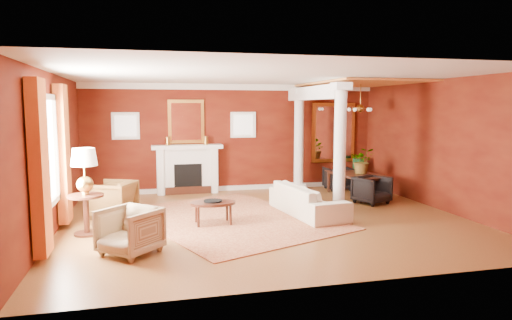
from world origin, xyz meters
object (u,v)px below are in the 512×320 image
object	(u,v)px
armchair_stripe	(130,229)
coffee_table	(213,204)
armchair_leopard	(113,197)
sofa	(308,195)
side_table	(85,176)
dining_table	(358,178)

from	to	relation	value
armchair_stripe	coffee_table	distance (m)	2.12
coffee_table	armchair_leopard	bearing A→B (deg)	149.79
sofa	coffee_table	size ratio (longest dim) A/B	2.48
armchair_stripe	side_table	distance (m)	1.67
armchair_stripe	dining_table	size ratio (longest dim) A/B	0.48
sofa	dining_table	xyz separation A→B (m)	(1.96, 1.62, 0.04)
armchair_leopard	side_table	world-z (taller)	side_table
coffee_table	sofa	bearing A→B (deg)	9.52
sofa	dining_table	bearing A→B (deg)	-58.03
armchair_stripe	sofa	bearing A→B (deg)	70.60
coffee_table	dining_table	size ratio (longest dim) A/B	0.53
sofa	armchair_leopard	distance (m)	4.10
sofa	dining_table	world-z (taller)	dining_table
side_table	dining_table	bearing A→B (deg)	18.60
coffee_table	armchair_stripe	bearing A→B (deg)	-135.62
sofa	armchair_leopard	xyz separation A→B (m)	(-4.02, 0.78, -0.01)
side_table	coffee_table	bearing A→B (deg)	4.11
armchair_leopard	side_table	distance (m)	1.49
armchair_leopard	armchair_stripe	xyz separation A→B (m)	(0.42, -2.61, -0.01)
coffee_table	dining_table	world-z (taller)	dining_table
armchair_leopard	coffee_table	size ratio (longest dim) A/B	0.94
armchair_stripe	side_table	xyz separation A→B (m)	(-0.79, 1.32, 0.66)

